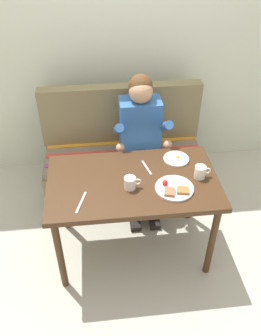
{
  "coord_description": "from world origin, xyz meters",
  "views": [
    {
      "loc": [
        -0.22,
        -1.85,
        2.33
      ],
      "look_at": [
        0.0,
        0.15,
        0.72
      ],
      "focal_mm": 37.53,
      "sensor_mm": 36.0,
      "label": 1
    }
  ],
  "objects_px": {
    "plate_breakfast": "(175,188)",
    "plate_eggs": "(176,159)",
    "fork": "(147,168)",
    "couch": "(123,160)",
    "knife": "(81,202)",
    "table": "(133,189)",
    "coffee_mug": "(130,183)",
    "coffee_mug_second": "(200,172)",
    "person": "(141,132)"
  },
  "relations": [
    {
      "from": "person",
      "to": "plate_breakfast",
      "type": "bearing_deg",
      "value": -79.54
    },
    {
      "from": "fork",
      "to": "couch",
      "type": "bearing_deg",
      "value": 85.44
    },
    {
      "from": "plate_breakfast",
      "to": "coffee_mug",
      "type": "height_order",
      "value": "coffee_mug"
    },
    {
      "from": "person",
      "to": "coffee_mug_second",
      "type": "height_order",
      "value": "person"
    },
    {
      "from": "plate_breakfast",
      "to": "coffee_mug_second",
      "type": "relative_size",
      "value": 2.23
    },
    {
      "from": "plate_eggs",
      "to": "knife",
      "type": "height_order",
      "value": "plate_eggs"
    },
    {
      "from": "person",
      "to": "fork",
      "type": "distance_m",
      "value": 0.46
    },
    {
      "from": "coffee_mug",
      "to": "fork",
      "type": "bearing_deg",
      "value": 55.1
    },
    {
      "from": "plate_eggs",
      "to": "coffee_mug_second",
      "type": "relative_size",
      "value": 1.63
    },
    {
      "from": "fork",
      "to": "coffee_mug",
      "type": "bearing_deg",
      "value": -139.78
    },
    {
      "from": "couch",
      "to": "plate_breakfast",
      "type": "relative_size",
      "value": 5.48
    },
    {
      "from": "table",
      "to": "coffee_mug_second",
      "type": "xyz_separation_m",
      "value": [
        0.47,
        -0.02,
        0.13
      ]
    },
    {
      "from": "coffee_mug",
      "to": "fork",
      "type": "xyz_separation_m",
      "value": [
        0.14,
        0.2,
        -0.04
      ]
    },
    {
      "from": "plate_eggs",
      "to": "coffee_mug_second",
      "type": "distance_m",
      "value": 0.25
    },
    {
      "from": "coffee_mug_second",
      "to": "fork",
      "type": "relative_size",
      "value": 0.69
    },
    {
      "from": "plate_breakfast",
      "to": "knife",
      "type": "height_order",
      "value": "plate_breakfast"
    },
    {
      "from": "coffee_mug",
      "to": "couch",
      "type": "bearing_deg",
      "value": 88.2
    },
    {
      "from": "couch",
      "to": "knife",
      "type": "height_order",
      "value": "couch"
    },
    {
      "from": "plate_breakfast",
      "to": "person",
      "type": "bearing_deg",
      "value": 100.46
    },
    {
      "from": "couch",
      "to": "coffee_mug_second",
      "type": "xyz_separation_m",
      "value": [
        0.47,
        -0.78,
        0.45
      ]
    },
    {
      "from": "table",
      "to": "couch",
      "type": "relative_size",
      "value": 0.83
    },
    {
      "from": "plate_eggs",
      "to": "coffee_mug",
      "type": "bearing_deg",
      "value": -143.81
    },
    {
      "from": "person",
      "to": "coffee_mug_second",
      "type": "relative_size",
      "value": 10.27
    },
    {
      "from": "couch",
      "to": "knife",
      "type": "distance_m",
      "value": 1.09
    },
    {
      "from": "couch",
      "to": "coffee_mug",
      "type": "relative_size",
      "value": 12.2
    },
    {
      "from": "plate_eggs",
      "to": "knife",
      "type": "bearing_deg",
      "value": -151.52
    },
    {
      "from": "person",
      "to": "fork",
      "type": "bearing_deg",
      "value": -92.45
    },
    {
      "from": "couch",
      "to": "coffee_mug_second",
      "type": "relative_size",
      "value": 12.2
    },
    {
      "from": "plate_breakfast",
      "to": "plate_eggs",
      "type": "distance_m",
      "value": 0.34
    },
    {
      "from": "table",
      "to": "person",
      "type": "relative_size",
      "value": 0.99
    },
    {
      "from": "coffee_mug",
      "to": "table",
      "type": "bearing_deg",
      "value": 71.08
    },
    {
      "from": "coffee_mug",
      "to": "coffee_mug_second",
      "type": "relative_size",
      "value": 1.0
    },
    {
      "from": "person",
      "to": "knife",
      "type": "relative_size",
      "value": 6.06
    },
    {
      "from": "plate_eggs",
      "to": "knife",
      "type": "distance_m",
      "value": 0.81
    },
    {
      "from": "coffee_mug",
      "to": "knife",
      "type": "bearing_deg",
      "value": -161.82
    },
    {
      "from": "person",
      "to": "knife",
      "type": "bearing_deg",
      "value": -122.59
    },
    {
      "from": "coffee_mug",
      "to": "person",
      "type": "bearing_deg",
      "value": 76.32
    },
    {
      "from": "table",
      "to": "plate_breakfast",
      "type": "distance_m",
      "value": 0.31
    },
    {
      "from": "plate_eggs",
      "to": "coffee_mug",
      "type": "xyz_separation_m",
      "value": [
        -0.38,
        -0.28,
        0.04
      ]
    },
    {
      "from": "plate_breakfast",
      "to": "knife",
      "type": "bearing_deg",
      "value": -174.96
    },
    {
      "from": "couch",
      "to": "fork",
      "type": "height_order",
      "value": "couch"
    },
    {
      "from": "table",
      "to": "fork",
      "type": "distance_m",
      "value": 0.19
    },
    {
      "from": "person",
      "to": "fork",
      "type": "xyz_separation_m",
      "value": [
        -0.02,
        -0.46,
        -0.01
      ]
    },
    {
      "from": "coffee_mug_second",
      "to": "table",
      "type": "bearing_deg",
      "value": 177.9
    },
    {
      "from": "coffee_mug_second",
      "to": "fork",
      "type": "height_order",
      "value": "coffee_mug_second"
    },
    {
      "from": "fork",
      "to": "knife",
      "type": "relative_size",
      "value": 0.85
    },
    {
      "from": "table",
      "to": "knife",
      "type": "relative_size",
      "value": 6.0
    },
    {
      "from": "plate_breakfast",
      "to": "knife",
      "type": "relative_size",
      "value": 1.31
    },
    {
      "from": "plate_eggs",
      "to": "coffee_mug_second",
      "type": "bearing_deg",
      "value": -60.54
    },
    {
      "from": "plate_eggs",
      "to": "knife",
      "type": "relative_size",
      "value": 0.96
    }
  ]
}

